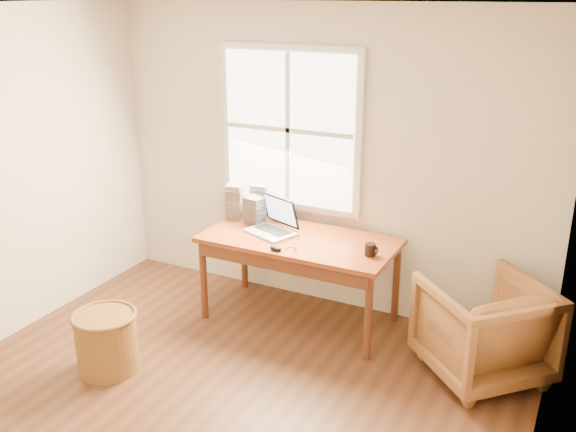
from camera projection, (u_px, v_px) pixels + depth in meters
name	position (u px, v px, depth m)	size (l,w,h in m)	color
room_shell	(174.00, 239.00, 3.72)	(4.04, 4.54, 2.64)	#56321D
desk	(300.00, 240.00, 5.29)	(1.60, 0.80, 0.04)	brown
armchair	(484.00, 329.00, 4.63)	(0.79, 0.81, 0.74)	brown
wicker_stool	(107.00, 343.00, 4.73)	(0.45, 0.45, 0.45)	brown
laptop	(271.00, 219.00, 5.33)	(0.36, 0.38, 0.27)	#B5B8BD
mouse	(276.00, 248.00, 5.02)	(0.11, 0.07, 0.04)	black
coffee_mug	(370.00, 250.00, 4.92)	(0.09, 0.09, 0.10)	black
cd_stack_a	(259.00, 200.00, 5.77)	(0.15, 0.13, 0.29)	#ACB2B8
cd_stack_b	(254.00, 211.00, 5.56)	(0.16, 0.14, 0.24)	#232428
cd_stack_c	(234.00, 202.00, 5.68)	(0.14, 0.12, 0.31)	gray
cd_stack_d	(283.00, 210.00, 5.64)	(0.15, 0.13, 0.19)	#B1B3BD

